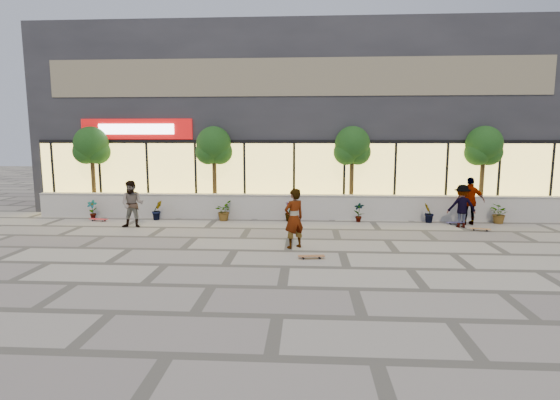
# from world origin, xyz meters

# --- Properties ---
(ground) EXTENTS (80.00, 80.00, 0.00)m
(ground) POSITION_xyz_m (0.00, 0.00, 0.00)
(ground) COLOR #A7A291
(ground) RESTS_ON ground
(planter_wall) EXTENTS (22.00, 0.42, 1.04)m
(planter_wall) POSITION_xyz_m (0.00, 7.00, 0.52)
(planter_wall) COLOR #BBB9B2
(planter_wall) RESTS_ON ground
(retail_building) EXTENTS (24.00, 9.17, 8.50)m
(retail_building) POSITION_xyz_m (-0.00, 12.49, 4.25)
(retail_building) COLOR #25252A
(retail_building) RESTS_ON ground
(shrub_a) EXTENTS (0.43, 0.29, 0.81)m
(shrub_a) POSITION_xyz_m (-8.50, 6.45, 0.41)
(shrub_a) COLOR #1A3B12
(shrub_a) RESTS_ON ground
(shrub_b) EXTENTS (0.57, 0.57, 0.81)m
(shrub_b) POSITION_xyz_m (-5.70, 6.45, 0.41)
(shrub_b) COLOR #1A3B12
(shrub_b) RESTS_ON ground
(shrub_c) EXTENTS (0.68, 0.77, 0.81)m
(shrub_c) POSITION_xyz_m (-2.90, 6.45, 0.41)
(shrub_c) COLOR #1A3B12
(shrub_c) RESTS_ON ground
(shrub_d) EXTENTS (0.64, 0.64, 0.81)m
(shrub_d) POSITION_xyz_m (-0.10, 6.45, 0.41)
(shrub_d) COLOR #1A3B12
(shrub_d) RESTS_ON ground
(shrub_e) EXTENTS (0.46, 0.35, 0.81)m
(shrub_e) POSITION_xyz_m (2.70, 6.45, 0.41)
(shrub_e) COLOR #1A3B12
(shrub_e) RESTS_ON ground
(shrub_f) EXTENTS (0.55, 0.57, 0.81)m
(shrub_f) POSITION_xyz_m (5.50, 6.45, 0.41)
(shrub_f) COLOR #1A3B12
(shrub_f) RESTS_ON ground
(shrub_g) EXTENTS (0.77, 0.84, 0.81)m
(shrub_g) POSITION_xyz_m (8.30, 6.45, 0.41)
(shrub_g) COLOR #1A3B12
(shrub_g) RESTS_ON ground
(tree_west) EXTENTS (1.60, 1.50, 3.92)m
(tree_west) POSITION_xyz_m (-9.00, 7.70, 2.99)
(tree_west) COLOR #453318
(tree_west) RESTS_ON ground
(tree_midwest) EXTENTS (1.60, 1.50, 3.92)m
(tree_midwest) POSITION_xyz_m (-3.50, 7.70, 2.99)
(tree_midwest) COLOR #453318
(tree_midwest) RESTS_ON ground
(tree_mideast) EXTENTS (1.60, 1.50, 3.92)m
(tree_mideast) POSITION_xyz_m (2.50, 7.70, 2.99)
(tree_mideast) COLOR #453318
(tree_mideast) RESTS_ON ground
(tree_east) EXTENTS (1.60, 1.50, 3.92)m
(tree_east) POSITION_xyz_m (8.00, 7.70, 2.99)
(tree_east) COLOR #453318
(tree_east) RESTS_ON ground
(skater_center) EXTENTS (0.82, 0.76, 1.88)m
(skater_center) POSITION_xyz_m (0.17, 2.05, 0.94)
(skater_center) COLOR silver
(skater_center) RESTS_ON ground
(skater_left) EXTENTS (0.93, 0.75, 1.81)m
(skater_left) POSITION_xyz_m (-6.08, 4.83, 0.90)
(skater_left) COLOR #90775D
(skater_left) RESTS_ON ground
(skater_right_near) EXTENTS (1.13, 0.52, 1.88)m
(skater_right_near) POSITION_xyz_m (7.00, 6.16, 0.94)
(skater_right_near) COLOR silver
(skater_right_near) RESTS_ON ground
(skater_right_far) EXTENTS (1.10, 0.68, 1.65)m
(skater_right_far) POSITION_xyz_m (6.50, 5.63, 0.82)
(skater_right_far) COLOR brown
(skater_right_far) RESTS_ON ground
(skateboard_center) EXTENTS (0.78, 0.29, 0.09)m
(skateboard_center) POSITION_xyz_m (0.70, 0.83, 0.08)
(skateboard_center) COLOR brown
(skateboard_center) RESTS_ON ground
(skateboard_left) EXTENTS (0.81, 0.34, 0.09)m
(skateboard_left) POSITION_xyz_m (-8.02, 6.00, 0.08)
(skateboard_left) COLOR red
(skateboard_left) RESTS_ON ground
(skateboard_right_near) EXTENTS (0.74, 0.38, 0.09)m
(skateboard_right_near) POSITION_xyz_m (7.00, 5.00, 0.07)
(skateboard_right_near) COLOR #966131
(skateboard_right_near) RESTS_ON ground
(skateboard_right_far) EXTENTS (0.72, 0.26, 0.09)m
(skateboard_right_far) POSITION_xyz_m (6.50, 6.20, 0.07)
(skateboard_right_far) COLOR #5A4F91
(skateboard_right_far) RESTS_ON ground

